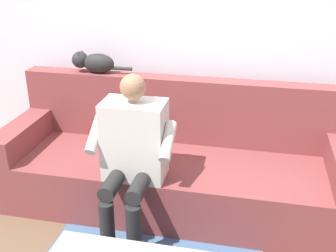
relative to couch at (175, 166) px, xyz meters
The scene contains 4 objects.
back_wall 1.08m from the couch, 90.00° to the right, with size 5.46×0.06×2.47m, color silver.
couch is the anchor object (origin of this frame).
person_solo_seated 0.57m from the couch, 63.64° to the left, with size 0.58×0.56×1.15m.
cat_on_backrest 1.07m from the couch, 21.21° to the right, with size 0.51×0.14×0.17m.
Camera 1 is at (-0.56, 2.67, 1.91)m, focal length 44.50 mm.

